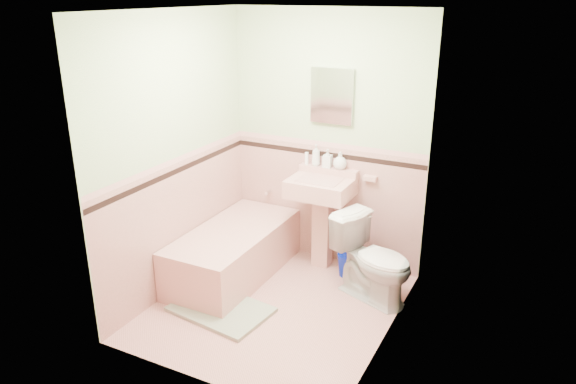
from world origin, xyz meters
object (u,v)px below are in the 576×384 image
at_px(sink, 320,224).
at_px(soap_bottle_left, 316,155).
at_px(bucket, 349,265).
at_px(soap_bottle_right, 340,161).
at_px(shoe, 219,306).
at_px(bathtub, 234,254).
at_px(toilet, 374,260).
at_px(soap_bottle_mid, 327,158).
at_px(medicine_cabinet, 332,96).

relative_size(sink, soap_bottle_left, 4.44).
bearing_deg(bucket, soap_bottle_right, 134.30).
xyz_separation_m(soap_bottle_left, shoe, (-0.30, -1.35, -1.05)).
bearing_deg(bathtub, shoe, -69.43).
relative_size(soap_bottle_left, toilet, 0.28).
height_order(bathtub, soap_bottle_mid, soap_bottle_mid).
height_order(bathtub, shoe, bathtub).
xyz_separation_m(soap_bottle_mid, soap_bottle_right, (0.13, 0.00, -0.00)).
bearing_deg(sink, shoe, -110.61).
height_order(medicine_cabinet, toilet, medicine_cabinet).
bearing_deg(medicine_cabinet, bathtub, -132.58).
bearing_deg(soap_bottle_left, bucket, -24.91).
distance_m(medicine_cabinet, shoe, 2.19).
bearing_deg(shoe, soap_bottle_left, 85.79).
bearing_deg(toilet, medicine_cabinet, 72.44).
bearing_deg(soap_bottle_right, bathtub, -138.23).
bearing_deg(bucket, soap_bottle_mid, 147.78).
height_order(sink, soap_bottle_left, soap_bottle_left).
bearing_deg(soap_bottle_right, soap_bottle_left, 180.00).
bearing_deg(bathtub, bucket, 26.18).
bearing_deg(shoe, bucket, 64.34).
relative_size(bathtub, sink, 1.60).
relative_size(soap_bottle_left, bucket, 0.94).
height_order(soap_bottle_left, bucket, soap_bottle_left).
xyz_separation_m(bathtub, soap_bottle_mid, (0.66, 0.71, 0.87)).
height_order(bathtub, medicine_cabinet, medicine_cabinet).
relative_size(medicine_cabinet, bucket, 2.32).
height_order(medicine_cabinet, soap_bottle_mid, medicine_cabinet).
distance_m(bathtub, soap_bottle_mid, 1.30).
bearing_deg(shoe, medicine_cabinet, 80.68).
xyz_separation_m(bucket, shoe, (-0.77, -1.13, -0.05)).
distance_m(bathtub, shoe, 0.70).
height_order(sink, soap_bottle_mid, soap_bottle_mid).
relative_size(medicine_cabinet, shoe, 3.54).
bearing_deg(soap_bottle_left, shoe, -102.57).
distance_m(medicine_cabinet, soap_bottle_right, 0.62).
relative_size(sink, bucket, 4.16).
bearing_deg(toilet, soap_bottle_right, 68.70).
bearing_deg(soap_bottle_mid, medicine_cabinet, 60.84).
bearing_deg(shoe, soap_bottle_mid, 80.95).
bearing_deg(bathtub, soap_bottle_right, 41.77).
bearing_deg(bathtub, soap_bottle_left, 52.69).
height_order(soap_bottle_right, bucket, soap_bottle_right).
bearing_deg(medicine_cabinet, soap_bottle_right, -14.62).
xyz_separation_m(bathtub, soap_bottle_left, (0.54, 0.71, 0.89)).
distance_m(medicine_cabinet, bucket, 1.64).
bearing_deg(soap_bottle_right, shoe, -112.35).
height_order(bucket, shoe, bucket).
relative_size(bathtub, medicine_cabinet, 2.86).
bearing_deg(toilet, bathtub, 119.91).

